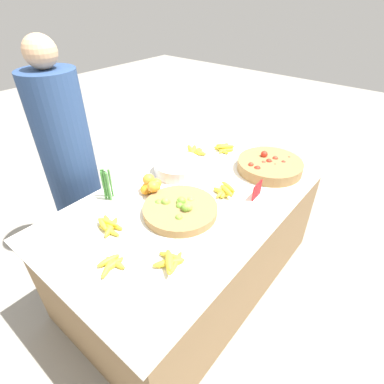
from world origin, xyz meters
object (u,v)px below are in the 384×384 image
(metal_bowl, at_px, (178,167))
(vendor_person, at_px, (72,170))
(lime_bowl, at_px, (180,209))
(tomato_basket, at_px, (270,166))
(price_sign, at_px, (257,190))

(metal_bowl, xyz_separation_m, vendor_person, (-0.47, 0.59, -0.03))
(lime_bowl, height_order, metal_bowl, lime_bowl)
(tomato_basket, xyz_separation_m, price_sign, (-0.35, -0.09, 0.01))
(tomato_basket, xyz_separation_m, metal_bowl, (-0.43, 0.48, 0.00))
(lime_bowl, height_order, price_sign, price_sign)
(tomato_basket, height_order, vendor_person, vendor_person)
(metal_bowl, bearing_deg, vendor_person, 128.75)
(tomato_basket, bearing_deg, vendor_person, 130.09)
(price_sign, distance_m, vendor_person, 1.29)
(lime_bowl, relative_size, metal_bowl, 1.29)
(price_sign, bearing_deg, metal_bowl, 94.96)
(tomato_basket, xyz_separation_m, vendor_person, (-0.90, 1.07, -0.02))
(metal_bowl, relative_size, vendor_person, 0.21)
(tomato_basket, relative_size, metal_bowl, 1.36)
(tomato_basket, distance_m, vendor_person, 1.40)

